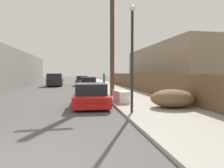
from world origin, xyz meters
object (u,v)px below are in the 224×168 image
at_px(car_parked_mid, 88,84).
at_px(pickup_truck, 55,80).
at_px(pedestrian, 104,79).
at_px(street_lamp, 132,51).
at_px(car_parked_far, 82,81).
at_px(utility_pole, 112,37).
at_px(discarded_fridge, 121,96).
at_px(parked_sports_car_red, 91,95).
at_px(brush_pile, 172,98).

bearing_deg(car_parked_mid, pickup_truck, 119.96).
bearing_deg(pedestrian, street_lamp, -93.66).
xyz_separation_m(car_parked_far, utility_pole, (1.99, -14.45, 3.95)).
bearing_deg(utility_pole, discarded_fridge, -91.35).
bearing_deg(parked_sports_car_red, car_parked_far, 92.65).
height_order(car_parked_mid, street_lamp, street_lamp).
height_order(car_parked_mid, pickup_truck, pickup_truck).
bearing_deg(car_parked_mid, brush_pile, -74.16).
xyz_separation_m(car_parked_mid, pedestrian, (2.41, 5.03, 0.40)).
relative_size(street_lamp, pedestrian, 2.59).
relative_size(pickup_truck, street_lamp, 1.27).
distance_m(utility_pole, street_lamp, 7.12).
xyz_separation_m(discarded_fridge, pickup_truck, (-5.79, 17.89, 0.44)).
distance_m(parked_sports_car_red, car_parked_mid, 10.78).
bearing_deg(car_parked_mid, discarded_fridge, -82.14).
bearing_deg(utility_pole, car_parked_mid, 102.60).
bearing_deg(car_parked_mid, parked_sports_car_red, -92.17).
bearing_deg(brush_pile, utility_pole, 109.48).
distance_m(car_parked_mid, street_lamp, 13.90).
distance_m(discarded_fridge, car_parked_mid, 10.44).
bearing_deg(brush_pile, parked_sports_car_red, 154.12).
relative_size(car_parked_far, utility_pole, 0.47).
height_order(car_parked_mid, pedestrian, pedestrian).
bearing_deg(parked_sports_car_red, pedestrian, 82.32).
xyz_separation_m(parked_sports_car_red, pickup_truck, (-3.95, 18.31, 0.31)).
relative_size(discarded_fridge, brush_pile, 0.76).
distance_m(car_parked_mid, pedestrian, 5.59).
distance_m(parked_sports_car_red, pickup_truck, 18.74).
bearing_deg(utility_pole, street_lamp, -92.51).
bearing_deg(street_lamp, utility_pole, 87.49).
relative_size(discarded_fridge, car_parked_mid, 0.38).
xyz_separation_m(discarded_fridge, car_parked_mid, (-1.43, 10.34, 0.21)).
height_order(discarded_fridge, brush_pile, brush_pile).
xyz_separation_m(car_parked_mid, car_parked_far, (-0.48, 7.66, 0.01)).
bearing_deg(brush_pile, street_lamp, -158.27).
height_order(car_parked_mid, brush_pile, car_parked_mid).
relative_size(parked_sports_car_red, car_parked_far, 1.10).
bearing_deg(discarded_fridge, pedestrian, 82.21).
distance_m(parked_sports_car_red, car_parked_far, 18.43).
xyz_separation_m(car_parked_mid, brush_pile, (3.62, -12.72, -0.08)).
bearing_deg(pedestrian, car_parked_far, 137.64).
relative_size(car_parked_mid, pedestrian, 2.53).
bearing_deg(car_parked_far, brush_pile, -75.87).
distance_m(car_parked_mid, car_parked_far, 7.68).
bearing_deg(utility_pole, pedestrian, 85.67).
relative_size(parked_sports_car_red, utility_pole, 0.52).
bearing_deg(street_lamp, parked_sports_car_red, 119.13).
height_order(discarded_fridge, parked_sports_car_red, parked_sports_car_red).
distance_m(street_lamp, brush_pile, 3.43).
distance_m(street_lamp, pedestrian, 18.83).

